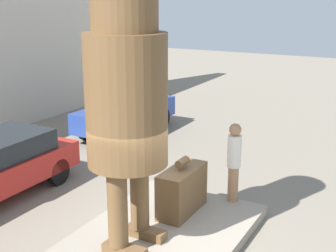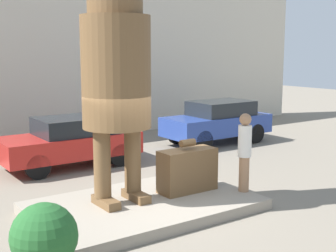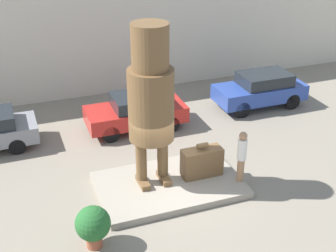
{
  "view_description": "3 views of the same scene",
  "coord_description": "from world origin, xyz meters",
  "px_view_note": "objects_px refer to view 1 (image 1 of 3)",
  "views": [
    {
      "loc": [
        -6.98,
        -4.07,
        4.74
      ],
      "look_at": [
        0.63,
        0.07,
        2.27
      ],
      "focal_mm": 50.0,
      "sensor_mm": 36.0,
      "label": 1
    },
    {
      "loc": [
        -5.11,
        -8.2,
        3.44
      ],
      "look_at": [
        0.49,
        -0.18,
        1.84
      ],
      "focal_mm": 50.0,
      "sensor_mm": 36.0,
      "label": 2
    },
    {
      "loc": [
        -4.5,
        -12.08,
        8.85
      ],
      "look_at": [
        0.06,
        0.26,
        2.16
      ],
      "focal_mm": 50.0,
      "sensor_mm": 36.0,
      "label": 3
    }
  ],
  "objects_px": {
    "giant_suitcase": "(182,190)",
    "tourist": "(234,159)",
    "parked_car_blue": "(127,110)",
    "statue_figure": "(126,81)"
  },
  "relations": [
    {
      "from": "giant_suitcase",
      "to": "tourist",
      "type": "distance_m",
      "value": 1.38
    },
    {
      "from": "parked_car_blue",
      "to": "giant_suitcase",
      "type": "bearing_deg",
      "value": 43.29
    },
    {
      "from": "statue_figure",
      "to": "parked_car_blue",
      "type": "bearing_deg",
      "value": 33.8
    },
    {
      "from": "giant_suitcase",
      "to": "tourist",
      "type": "relative_size",
      "value": 0.76
    },
    {
      "from": "giant_suitcase",
      "to": "parked_car_blue",
      "type": "xyz_separation_m",
      "value": [
        4.96,
        4.67,
        0.11
      ]
    },
    {
      "from": "tourist",
      "to": "statue_figure",
      "type": "bearing_deg",
      "value": 160.13
    },
    {
      "from": "statue_figure",
      "to": "parked_car_blue",
      "type": "relative_size",
      "value": 1.3
    },
    {
      "from": "statue_figure",
      "to": "tourist",
      "type": "relative_size",
      "value": 2.93
    },
    {
      "from": "giant_suitcase",
      "to": "tourist",
      "type": "height_order",
      "value": "tourist"
    },
    {
      "from": "statue_figure",
      "to": "parked_car_blue",
      "type": "distance_m",
      "value": 8.35
    }
  ]
}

